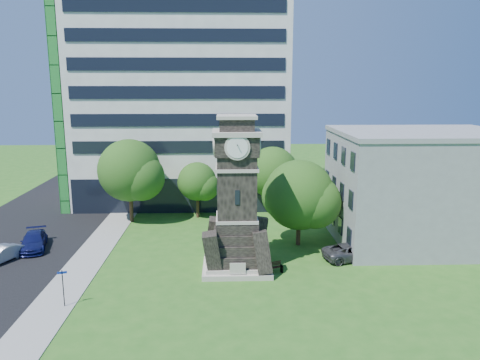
{
  "coord_description": "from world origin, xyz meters",
  "views": [
    {
      "loc": [
        2.06,
        -33.51,
        14.58
      ],
      "look_at": [
        3.41,
        6.44,
        6.3
      ],
      "focal_mm": 35.0,
      "sensor_mm": 36.0,
      "label": 1
    }
  ],
  "objects_px": {
    "car_east_lot": "(352,252)",
    "street_sign": "(63,284)",
    "clock_tower": "(237,204)",
    "car_street_mid": "(0,255)",
    "park_bench": "(272,267)",
    "car_street_north": "(34,241)"
  },
  "relations": [
    {
      "from": "clock_tower",
      "to": "street_sign",
      "type": "relative_size",
      "value": 4.75
    },
    {
      "from": "clock_tower",
      "to": "car_street_mid",
      "type": "bearing_deg",
      "value": 174.73
    },
    {
      "from": "park_bench",
      "to": "car_east_lot",
      "type": "bearing_deg",
      "value": -3.02
    },
    {
      "from": "clock_tower",
      "to": "street_sign",
      "type": "distance_m",
      "value": 13.78
    },
    {
      "from": "car_street_mid",
      "to": "car_east_lot",
      "type": "bearing_deg",
      "value": 23.37
    },
    {
      "from": "car_street_mid",
      "to": "car_east_lot",
      "type": "distance_m",
      "value": 29.37
    },
    {
      "from": "clock_tower",
      "to": "car_east_lot",
      "type": "height_order",
      "value": "clock_tower"
    },
    {
      "from": "clock_tower",
      "to": "car_east_lot",
      "type": "xyz_separation_m",
      "value": [
        9.74,
        1.37,
        -4.59
      ]
    },
    {
      "from": "car_east_lot",
      "to": "car_street_mid",
      "type": "bearing_deg",
      "value": 76.41
    },
    {
      "from": "car_street_north",
      "to": "street_sign",
      "type": "distance_m",
      "value": 13.01
    },
    {
      "from": "car_street_mid",
      "to": "car_street_north",
      "type": "height_order",
      "value": "car_street_north"
    },
    {
      "from": "street_sign",
      "to": "car_street_north",
      "type": "bearing_deg",
      "value": 103.59
    },
    {
      "from": "car_street_mid",
      "to": "car_street_north",
      "type": "bearing_deg",
      "value": 87.33
    },
    {
      "from": "clock_tower",
      "to": "park_bench",
      "type": "xyz_separation_m",
      "value": [
        2.73,
        -1.1,
        -4.84
      ]
    },
    {
      "from": "clock_tower",
      "to": "car_east_lot",
      "type": "bearing_deg",
      "value": 8.03
    },
    {
      "from": "car_street_mid",
      "to": "park_bench",
      "type": "height_order",
      "value": "car_street_mid"
    },
    {
      "from": "car_east_lot",
      "to": "street_sign",
      "type": "bearing_deg",
      "value": 97.21
    },
    {
      "from": "car_street_mid",
      "to": "car_east_lot",
      "type": "height_order",
      "value": "car_east_lot"
    },
    {
      "from": "car_east_lot",
      "to": "clock_tower",
      "type": "bearing_deg",
      "value": 85.29
    },
    {
      "from": "clock_tower",
      "to": "park_bench",
      "type": "height_order",
      "value": "clock_tower"
    },
    {
      "from": "car_street_north",
      "to": "park_bench",
      "type": "height_order",
      "value": "car_street_north"
    },
    {
      "from": "park_bench",
      "to": "street_sign",
      "type": "xyz_separation_m",
      "value": [
        -14.38,
        -5.29,
        1.17
      ]
    }
  ]
}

